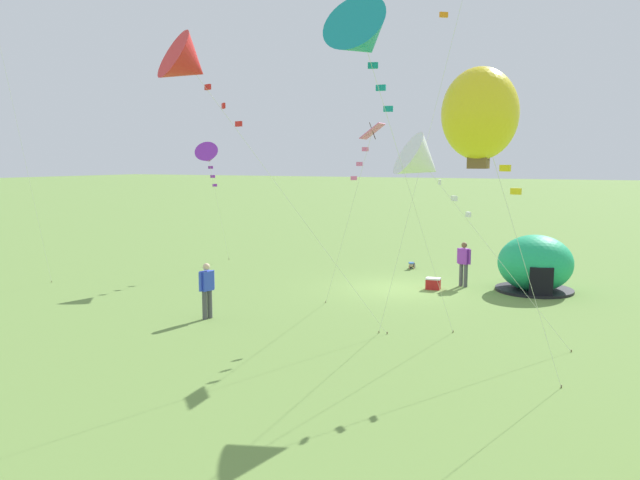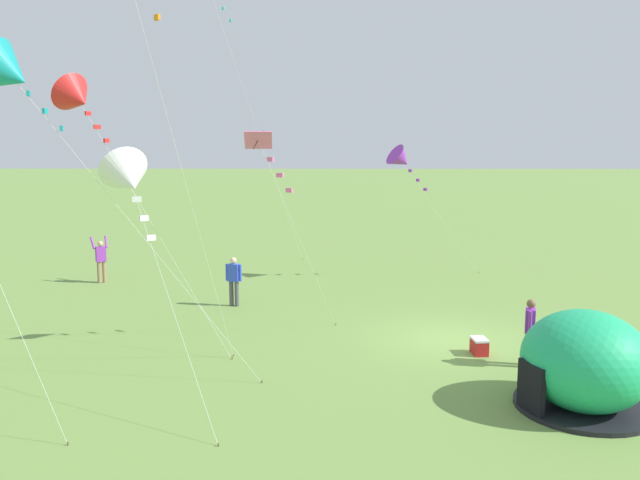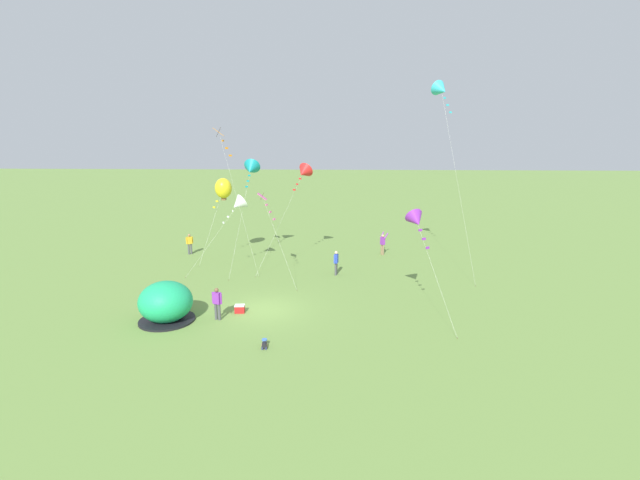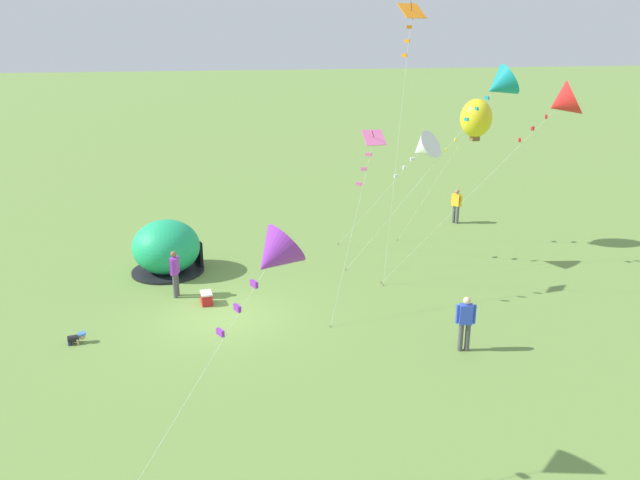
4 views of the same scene
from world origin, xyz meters
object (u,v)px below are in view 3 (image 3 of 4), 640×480
at_px(person_near_tent, 336,262).
at_px(kite_cyan, 441,90).
at_px(kite_purple, 416,220).
at_px(cooler_box, 240,309).
at_px(person_watching_sky, 190,243).
at_px(kite_red, 303,172).
at_px(toddler_crawling, 264,344).
at_px(kite_yellow, 223,188).
at_px(person_center_field, 217,302).
at_px(kite_orange, 221,137).
at_px(kite_pink, 265,202).
at_px(kite_teal, 251,169).
at_px(kite_white, 238,204).
at_px(person_flying_kite, 383,243).
at_px(popup_tent, 166,303).

bearing_deg(person_near_tent, kite_cyan, 16.10).
bearing_deg(kite_purple, cooler_box, -173.25).
relative_size(person_watching_sky, kite_red, 0.23).
distance_m(person_near_tent, person_watching_sky, 13.39).
distance_m(toddler_crawling, kite_yellow, 17.55).
bearing_deg(toddler_crawling, kite_purple, 35.02).
xyz_separation_m(person_center_field, kite_cyan, (12.87, 10.34, 11.57)).
height_order(person_watching_sky, kite_orange, kite_orange).
height_order(person_center_field, kite_pink, kite_pink).
distance_m(kite_pink, kite_orange, 5.86).
relative_size(kite_purple, kite_orange, 0.55).
distance_m(kite_teal, kite_white, 3.64).
bearing_deg(kite_cyan, kite_yellow, 171.98).
height_order(person_flying_kite, kite_pink, kite_pink).
xyz_separation_m(cooler_box, kite_orange, (-2.98, 8.13, 9.20)).
bearing_deg(cooler_box, person_watching_sky, 120.33).
xyz_separation_m(person_near_tent, kite_purple, (4.37, -6.20, 4.01)).
relative_size(person_center_field, kite_orange, 0.17).
height_order(kite_purple, kite_cyan, kite_cyan).
bearing_deg(kite_teal, person_center_field, -86.39).
xyz_separation_m(toddler_crawling, person_near_tent, (2.91, 11.30, 0.79)).
height_order(toddler_crawling, person_flying_kite, person_flying_kite).
bearing_deg(cooler_box, kite_cyan, 37.89).
relative_size(person_near_tent, person_center_field, 1.00).
distance_m(person_flying_kite, kite_orange, 15.31).
xyz_separation_m(person_watching_sky, kite_pink, (7.74, -6.83, 4.36)).
height_order(popup_tent, person_watching_sky, popup_tent).
xyz_separation_m(popup_tent, kite_cyan, (15.44, 10.67, 11.54)).
xyz_separation_m(popup_tent, kite_purple, (12.84, 2.46, 3.98)).
relative_size(toddler_crawling, kite_cyan, 0.04).
bearing_deg(person_flying_kite, toddler_crawling, -110.92).
bearing_deg(cooler_box, kite_orange, 110.14).
distance_m(person_watching_sky, person_center_field, 14.99).
height_order(toddler_crawling, kite_yellow, kite_yellow).
distance_m(popup_tent, kite_purple, 13.67).
bearing_deg(toddler_crawling, person_center_field, 135.34).
bearing_deg(kite_pink, kite_white, 131.17).
bearing_deg(kite_red, person_center_field, -104.78).
height_order(person_near_tent, kite_pink, kite_pink).
height_order(popup_tent, kite_purple, kite_purple).
height_order(kite_red, kite_yellow, kite_red).
xyz_separation_m(popup_tent, person_near_tent, (8.47, 8.66, -0.03)).
bearing_deg(toddler_crawling, kite_cyan, 53.44).
relative_size(popup_tent, kite_teal, 0.36).
relative_size(person_watching_sky, kite_purple, 0.31).
relative_size(person_watching_sky, kite_cyan, 0.13).
bearing_deg(person_center_field, kite_pink, 78.91).
bearing_deg(cooler_box, kite_yellow, 108.94).
height_order(person_near_tent, kite_orange, kite_orange).
relative_size(toddler_crawling, person_near_tent, 0.32).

